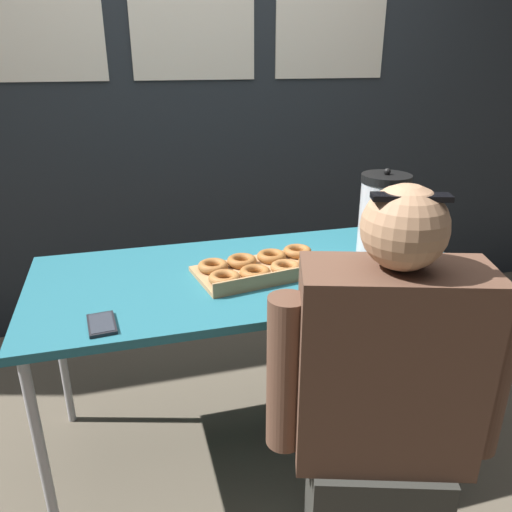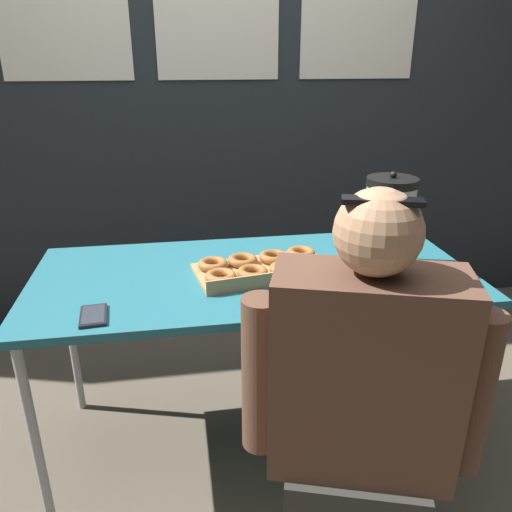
{
  "view_description": "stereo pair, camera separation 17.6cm",
  "coord_description": "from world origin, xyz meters",
  "px_view_note": "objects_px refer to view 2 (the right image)",
  "views": [
    {
      "loc": [
        -0.42,
        -1.58,
        1.47
      ],
      "look_at": [
        0.01,
        0.0,
        0.81
      ],
      "focal_mm": 35.0,
      "sensor_mm": 36.0,
      "label": 1
    },
    {
      "loc": [
        -0.25,
        -1.62,
        1.47
      ],
      "look_at": [
        0.01,
        0.0,
        0.81
      ],
      "focal_mm": 35.0,
      "sensor_mm": 36.0,
      "label": 2
    }
  ],
  "objects_px": {
    "cell_phone": "(93,316)",
    "person_seated": "(359,433)",
    "coffee_urn": "(388,223)",
    "donut_box": "(264,267)"
  },
  "relations": [
    {
      "from": "cell_phone",
      "to": "person_seated",
      "type": "height_order",
      "value": "person_seated"
    },
    {
      "from": "coffee_urn",
      "to": "person_seated",
      "type": "height_order",
      "value": "person_seated"
    },
    {
      "from": "coffee_urn",
      "to": "donut_box",
      "type": "bearing_deg",
      "value": 178.62
    },
    {
      "from": "donut_box",
      "to": "person_seated",
      "type": "height_order",
      "value": "person_seated"
    },
    {
      "from": "coffee_urn",
      "to": "person_seated",
      "type": "bearing_deg",
      "value": -116.38
    },
    {
      "from": "coffee_urn",
      "to": "person_seated",
      "type": "xyz_separation_m",
      "value": [
        -0.31,
        -0.63,
        -0.34
      ]
    },
    {
      "from": "cell_phone",
      "to": "person_seated",
      "type": "relative_size",
      "value": 0.11
    },
    {
      "from": "donut_box",
      "to": "person_seated",
      "type": "bearing_deg",
      "value": -87.82
    },
    {
      "from": "donut_box",
      "to": "coffee_urn",
      "type": "xyz_separation_m",
      "value": [
        0.45,
        -0.01,
        0.14
      ]
    },
    {
      "from": "coffee_urn",
      "to": "cell_phone",
      "type": "height_order",
      "value": "coffee_urn"
    }
  ]
}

